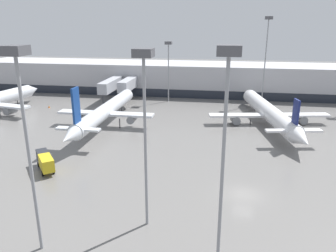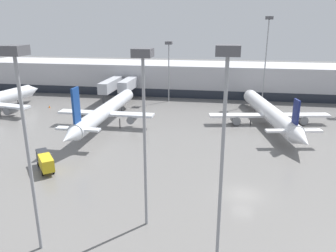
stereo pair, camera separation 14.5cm
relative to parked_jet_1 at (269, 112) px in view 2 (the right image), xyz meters
name	(u,v)px [view 2 (the right image)]	position (x,y,z in m)	size (l,w,h in m)	color
ground_plane	(244,195)	(-6.67, -31.98, -2.54)	(320.00, 320.00, 0.00)	slate
terminal_building	(234,79)	(-6.93, 29.89, 1.95)	(160.00, 30.23, 9.00)	#B2B2B7
parked_jet_1	(269,112)	(0.00, 0.00, 0.00)	(25.54, 39.24, 8.45)	white
parked_jet_2	(106,111)	(-33.76, -7.47, 0.78)	(20.21, 37.81, 10.71)	silver
service_truck_1	(45,160)	(-35.11, -29.50, -0.99)	(4.97, 5.54, 2.48)	gold
traffic_cone_0	(49,107)	(-53.52, 4.92, -2.23)	(0.44, 0.44, 0.63)	orange
apron_light_mast_2	(20,96)	(-26.48, -45.73, 12.45)	(1.80, 1.80, 19.10)	gray
apron_light_mast_3	(169,54)	(-24.66, 17.33, 10.37)	(1.80, 1.80, 16.12)	gray
apron_light_mast_4	(268,38)	(0.54, 19.43, 14.60)	(1.80, 1.80, 22.32)	gray
apron_light_mast_5	(225,100)	(-9.69, -44.87, 12.55)	(1.80, 1.80, 19.26)	gray
apron_light_mast_6	(143,91)	(-17.35, -40.12, 12.08)	(1.80, 1.80, 18.56)	gray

